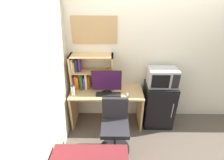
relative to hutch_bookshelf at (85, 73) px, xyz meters
The scene contains 12 objects.
wall_back 1.70m from the hutch_bookshelf, ahead, with size 6.40×0.04×2.60m, color silver.
wall_left 1.53m from the hutch_bookshelf, 103.22° to the right, with size 0.04×4.40×2.60m, color silver.
desk 0.67m from the hutch_bookshelf, 20.63° to the right, with size 1.32×0.55×0.74m.
hutch_bookshelf is the anchor object (origin of this frame).
monitor 0.46m from the hutch_bookshelf, 30.61° to the right, with size 0.51×0.22×0.46m.
keyboard 0.58m from the hutch_bookshelf, 32.17° to the right, with size 0.44×0.14×0.02m, color black.
computer_mouse 0.86m from the hutch_bookshelf, 19.55° to the right, with size 0.05×0.11×0.03m, color silver.
water_bottle 0.40m from the hutch_bookshelf, 125.58° to the right, with size 0.07×0.07×0.19m.
mini_fridge 1.51m from the hutch_bookshelf, ahead, with size 0.54×0.49×0.86m.
microwave 1.38m from the hutch_bookshelf, ahead, with size 0.51×0.33×0.32m.
desk_chair 1.13m from the hutch_bookshelf, 54.54° to the right, with size 0.49×0.49×0.91m.
wall_corkboard 0.77m from the hutch_bookshelf, 33.35° to the left, with size 0.77×0.02×0.46m, color tan.
Camera 1 is at (-0.76, -2.93, 2.39)m, focal length 27.31 mm.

